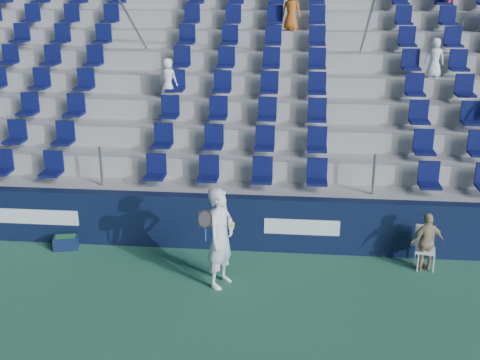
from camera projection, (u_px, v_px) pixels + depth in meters
name	position (u px, v px, depth m)	size (l,w,h in m)	color
ground	(212.00, 326.00, 10.28)	(70.00, 70.00, 0.00)	#2C6849
sponsor_wall	(233.00, 222.00, 13.05)	(24.00, 0.32, 1.20)	black
grandstand	(252.00, 105.00, 17.35)	(24.00, 8.17, 6.63)	#9D9D98
tennis_player	(221.00, 238.00, 11.35)	(0.76, 0.85, 1.97)	silver
line_judge_chair	(425.00, 244.00, 12.23)	(0.45, 0.46, 0.88)	white
line_judge	(427.00, 242.00, 12.06)	(0.72, 0.30, 1.23)	tan
ball_bin	(66.00, 242.00, 13.15)	(0.58, 0.45, 0.29)	#101C3B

